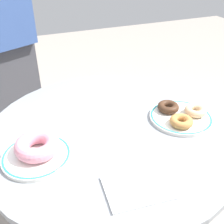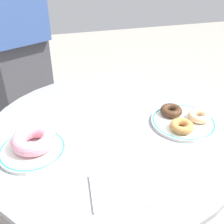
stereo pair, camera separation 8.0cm
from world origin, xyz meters
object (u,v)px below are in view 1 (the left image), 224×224
(donut_pink_frosted, at_px, (37,146))
(donut_old_fashioned, at_px, (181,121))
(donut_glazed, at_px, (196,110))
(paper_napkin, at_px, (137,188))
(plate_right, at_px, (181,117))
(cafe_table, at_px, (111,187))
(donut_chocolate, at_px, (168,107))
(plate_left, at_px, (37,156))

(donut_pink_frosted, relative_size, donut_old_fashioned, 1.69)
(donut_glazed, height_order, paper_napkin, donut_glazed)
(plate_right, xyz_separation_m, donut_glazed, (0.05, -0.01, 0.02))
(cafe_table, bearing_deg, donut_chocolate, 2.91)
(donut_old_fashioned, bearing_deg, cafe_table, 159.35)
(plate_right, distance_m, donut_old_fashioned, 0.05)
(donut_chocolate, distance_m, donut_old_fashioned, 0.08)
(cafe_table, height_order, plate_right, plate_right)
(donut_glazed, distance_m, donut_chocolate, 0.08)
(plate_right, distance_m, donut_pink_frosted, 0.44)
(donut_pink_frosted, distance_m, donut_chocolate, 0.42)
(cafe_table, xyz_separation_m, donut_old_fashioned, (0.19, -0.07, 0.27))
(donut_old_fashioned, bearing_deg, paper_napkin, -144.06)
(paper_napkin, bearing_deg, donut_glazed, 33.24)
(plate_right, height_order, donut_chocolate, donut_chocolate)
(plate_left, height_order, donut_pink_frosted, donut_pink_frosted)
(donut_glazed, bearing_deg, plate_right, 172.92)
(cafe_table, xyz_separation_m, paper_napkin, (-0.03, -0.23, 0.25))
(plate_left, distance_m, donut_chocolate, 0.43)
(plate_left, xyz_separation_m, paper_napkin, (0.19, -0.19, -0.00))
(donut_chocolate, bearing_deg, plate_left, -172.34)
(cafe_table, xyz_separation_m, plate_right, (0.22, -0.03, 0.26))
(plate_right, bearing_deg, donut_glazed, -7.08)
(donut_pink_frosted, height_order, paper_napkin, donut_pink_frosted)
(plate_left, xyz_separation_m, donut_chocolate, (0.42, 0.06, 0.02))
(cafe_table, bearing_deg, donut_pink_frosted, -169.84)
(plate_left, bearing_deg, donut_glazed, 0.83)
(cafe_table, relative_size, plate_right, 3.90)
(donut_old_fashioned, height_order, paper_napkin, donut_old_fashioned)
(plate_right, bearing_deg, donut_old_fashioned, -124.52)
(plate_left, height_order, paper_napkin, plate_left)
(donut_old_fashioned, bearing_deg, donut_glazed, 24.20)
(cafe_table, bearing_deg, donut_old_fashioned, -20.65)
(plate_right, height_order, donut_old_fashioned, donut_old_fashioned)
(cafe_table, height_order, donut_pink_frosted, donut_pink_frosted)
(cafe_table, bearing_deg, plate_right, -8.61)
(plate_right, relative_size, donut_chocolate, 2.80)
(donut_glazed, bearing_deg, plate_left, -179.17)
(donut_chocolate, bearing_deg, donut_pink_frosted, -173.32)
(donut_glazed, bearing_deg, donut_chocolate, 143.79)
(plate_right, bearing_deg, donut_chocolate, 114.66)
(plate_left, relative_size, donut_pink_frosted, 1.51)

